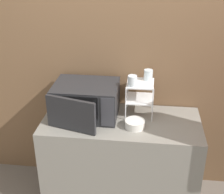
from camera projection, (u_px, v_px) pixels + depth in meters
The scene contains 7 objects.
wall_back at pixel (126, 63), 2.93m from camera, with size 8.00×0.06×2.60m.
counter at pixel (121, 160), 2.98m from camera, with size 1.41×0.65×0.89m.
microwave at pixel (86, 100), 2.80m from camera, with size 0.58×0.57×0.30m.
dish_rack at pixel (140, 92), 2.79m from camera, with size 0.25×0.26×0.32m.
glass_front_left at pixel (132, 81), 2.67m from camera, with size 0.08×0.08×0.09m.
glass_back_right at pixel (148, 75), 2.79m from camera, with size 0.08×0.08×0.09m.
bowl at pixel (135, 124), 2.67m from camera, with size 0.17×0.17×0.07m.
Camera 1 is at (0.20, -2.07, 2.31)m, focal length 50.00 mm.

